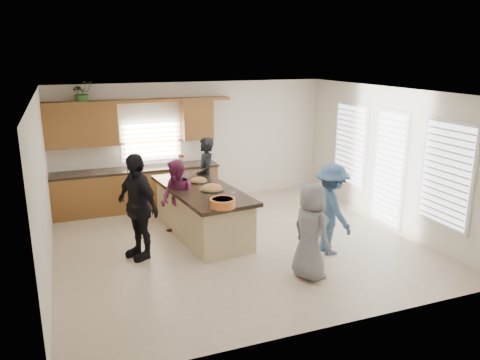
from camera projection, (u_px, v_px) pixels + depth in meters
name	position (u px, v px, depth m)	size (l,w,h in m)	color
floor	(238.00, 243.00, 8.74)	(6.50, 6.50, 0.00)	beige
room_shell	(238.00, 143.00, 8.24)	(6.52, 6.02, 2.81)	silver
back_cabinetry	(134.00, 170.00, 10.45)	(4.08, 0.66, 2.46)	brown
right_wall_glazing	(391.00, 161.00, 9.37)	(0.06, 4.00, 2.25)	white
island	(202.00, 213.00, 9.05)	(1.46, 2.82, 0.95)	#CDB77F
platter_front	(212.00, 189.00, 8.76)	(0.46, 0.46, 0.19)	black
platter_mid	(199.00, 181.00, 9.31)	(0.36, 0.36, 0.15)	black
platter_back	(176.00, 180.00, 9.37)	(0.34, 0.34, 0.14)	black
salad_bowl	(223.00, 202.00, 7.80)	(0.43, 0.43, 0.15)	orange
clear_cup	(233.00, 195.00, 8.35)	(0.08, 0.08, 0.09)	white
plate_stack	(178.00, 175.00, 9.79)	(0.25, 0.25, 0.05)	#AF8FD0
flower_vase	(181.00, 164.00, 9.87)	(0.14, 0.14, 0.42)	silver
potted_plant	(82.00, 93.00, 9.75)	(0.43, 0.38, 0.48)	#2E6829
woman_left_back	(206.00, 177.00, 10.04)	(0.63, 0.41, 1.72)	black
woman_left_mid	(177.00, 200.00, 8.84)	(0.74, 0.58, 1.52)	maroon
woman_left_front	(137.00, 206.00, 7.94)	(1.08, 0.45, 1.85)	black
woman_right_back	(331.00, 209.00, 8.16)	(1.04, 0.60, 1.61)	#3A5C80
woman_right_front	(311.00, 231.00, 7.24)	(0.75, 0.49, 1.54)	slate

